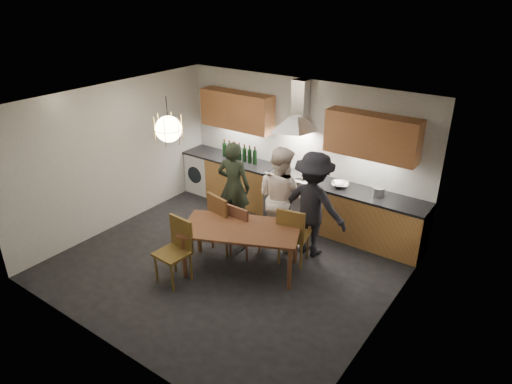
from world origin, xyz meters
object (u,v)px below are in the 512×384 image
Objects in this scene: chair_front at (177,246)px; wine_bottles at (239,152)px; person_right at (313,205)px; mixing_bowl at (340,185)px; dining_table at (241,233)px; chair_back_left at (223,219)px; person_mid at (280,197)px; person_left at (234,187)px; stock_pot at (378,192)px.

chair_front is 1.19× the size of wine_bottles.
person_right reaches higher than mixing_bowl.
dining_table is 6.43× the size of mixing_bowl.
dining_table is at bearing -109.93° from mixing_bowl.
dining_table is 1.88× the size of chair_back_left.
person_mid reaches higher than wine_bottles.
person_mid is at bearing -126.33° from mixing_bowl.
mixing_bowl is (0.65, 0.89, 0.06)m from person_mid.
stock_pot is (2.28, 0.97, 0.14)m from person_left.
person_left is (-0.27, 1.73, 0.26)m from chair_front.
dining_table is at bearing 117.97° from person_left.
person_mid reaches higher than chair_front.
chair_front is (-0.06, -1.02, -0.03)m from chair_back_left.
person_left is 5.41× the size of mixing_bowl.
wine_bottles is at bearing 112.03° from chair_front.
mixing_bowl is 0.68m from stock_pot.
chair_front is at bearing -116.56° from mixing_bowl.
wine_bottles is at bearing -179.73° from stock_pot.
person_mid is 1.81m from wine_bottles.
chair_back_left is 1.25× the size of wine_bottles.
dining_table is 2.41m from stock_pot.
person_right is (1.55, 0.08, 0.06)m from person_left.
chair_back_left is at bearing 100.46° from person_left.
chair_back_left is 4.99× the size of stock_pot.
person_right reaches higher than chair_front.
person_left is at bearing -149.84° from mixing_bowl.
wine_bottles is at bearing 179.33° from mixing_bowl.
wine_bottles is (-0.60, 0.96, 0.25)m from person_left.
person_mid is at bearing -117.03° from chair_back_left.
person_mid is 2.09× the size of wine_bottles.
stock_pot is 0.25× the size of wine_bottles.
mixing_bowl is at bearing -93.67° from person_right.
person_right is at bearing 35.23° from dining_table.
dining_table is at bearing 166.55° from chair_back_left.
wine_bottles is (-2.20, 0.03, 0.14)m from mixing_bowl.
person_right is at bearing -134.55° from chair_back_left.
person_mid is 8.35× the size of stock_pot.
person_right is 0.85m from mixing_bowl.
person_right is 2.11× the size of wine_bottles.
wine_bottles reaches higher than chair_back_left.
mixing_bowl is at bearing -115.62° from chair_back_left.
dining_table is 0.64m from chair_back_left.
person_left is 1.98× the size of wine_bottles.
chair_front reaches higher than dining_table.
person_left is 0.95m from person_mid.
person_mid is 1.62m from stock_pot.
wine_bottles reaches higher than dining_table.
wine_bottles is (-2.88, -0.01, 0.10)m from stock_pot.
stock_pot is (0.73, 0.89, 0.09)m from person_right.
stock_pot is at bearing -135.36° from person_mid.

